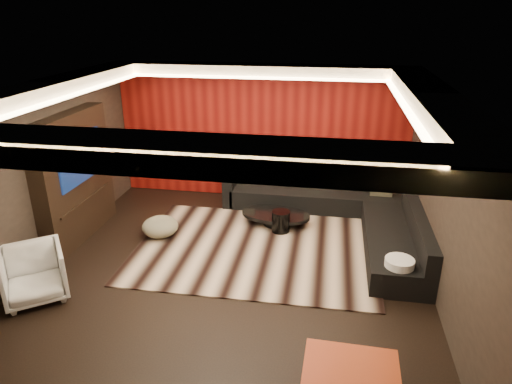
% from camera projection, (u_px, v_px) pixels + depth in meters
% --- Properties ---
extents(floor, '(6.00, 6.00, 0.02)m').
position_uv_depth(floor, '(231.00, 267.00, 7.21)').
color(floor, black).
rests_on(floor, ground).
extents(ceiling, '(6.00, 6.00, 0.02)m').
position_uv_depth(ceiling, '(227.00, 86.00, 6.15)').
color(ceiling, silver).
rests_on(ceiling, ground).
extents(wall_back, '(6.00, 0.02, 2.80)m').
position_uv_depth(wall_back, '(262.00, 133.00, 9.43)').
color(wall_back, black).
rests_on(wall_back, ground).
extents(wall_left, '(0.02, 6.00, 2.80)m').
position_uv_depth(wall_left, '(42.00, 172.00, 7.16)').
color(wall_left, black).
rests_on(wall_left, ground).
extents(wall_right, '(0.02, 6.00, 2.80)m').
position_uv_depth(wall_right, '(444.00, 197.00, 6.20)').
color(wall_right, black).
rests_on(wall_right, ground).
extents(red_feature_wall, '(5.98, 0.05, 2.78)m').
position_uv_depth(red_feature_wall, '(261.00, 133.00, 9.39)').
color(red_feature_wall, '#6B0C0A').
rests_on(red_feature_wall, ground).
extents(soffit_back, '(6.00, 0.60, 0.22)m').
position_uv_depth(soffit_back, '(259.00, 70.00, 8.66)').
color(soffit_back, silver).
rests_on(soffit_back, ground).
extents(soffit_front, '(6.00, 0.60, 0.22)m').
position_uv_depth(soffit_front, '(151.00, 152.00, 3.73)').
color(soffit_front, silver).
rests_on(soffit_front, ground).
extents(soffit_left, '(0.60, 4.80, 0.22)m').
position_uv_depth(soffit_left, '(46.00, 90.00, 6.62)').
color(soffit_left, silver).
rests_on(soffit_left, ground).
extents(soffit_right, '(0.60, 4.80, 0.22)m').
position_uv_depth(soffit_right, '(434.00, 102.00, 5.77)').
color(soffit_right, silver).
rests_on(soffit_right, ground).
extents(cove_back, '(4.80, 0.08, 0.04)m').
position_uv_depth(cove_back, '(256.00, 78.00, 8.39)').
color(cove_back, '#FFD899').
rests_on(cove_back, ground).
extents(cove_front, '(4.80, 0.08, 0.04)m').
position_uv_depth(cove_front, '(167.00, 151.00, 4.07)').
color(cove_front, '#FFD899').
rests_on(cove_front, ground).
extents(cove_left, '(0.08, 4.80, 0.04)m').
position_uv_depth(cove_left, '(68.00, 96.00, 6.60)').
color(cove_left, '#FFD899').
rests_on(cove_left, ground).
extents(cove_right, '(0.08, 4.80, 0.04)m').
position_uv_depth(cove_right, '(406.00, 108.00, 5.86)').
color(cove_right, '#FFD899').
rests_on(cove_right, ground).
extents(tv_surround, '(0.30, 2.00, 2.20)m').
position_uv_depth(tv_surround, '(75.00, 178.00, 7.79)').
color(tv_surround, black).
rests_on(tv_surround, ground).
extents(tv_screen, '(0.04, 1.30, 0.80)m').
position_uv_depth(tv_screen, '(80.00, 159.00, 7.63)').
color(tv_screen, black).
rests_on(tv_screen, ground).
extents(tv_shelf, '(0.04, 1.60, 0.04)m').
position_uv_depth(tv_shelf, '(87.00, 200.00, 7.91)').
color(tv_shelf, black).
rests_on(tv_shelf, ground).
extents(rug, '(4.02, 3.03, 0.02)m').
position_uv_depth(rug, '(256.00, 248.00, 7.73)').
color(rug, tan).
rests_on(rug, floor).
extents(coffee_table, '(1.41, 1.41, 0.22)m').
position_uv_depth(coffee_table, '(276.00, 218.00, 8.55)').
color(coffee_table, black).
rests_on(coffee_table, rug).
extents(drum_stool, '(0.34, 0.34, 0.39)m').
position_uv_depth(drum_stool, '(281.00, 221.00, 8.23)').
color(drum_stool, black).
rests_on(drum_stool, rug).
extents(striped_pouf, '(0.68, 0.68, 0.35)m').
position_uv_depth(striped_pouf, '(160.00, 227.00, 8.08)').
color(striped_pouf, beige).
rests_on(striped_pouf, rug).
extents(white_side_table, '(0.47, 0.47, 0.51)m').
position_uv_depth(white_side_table, '(398.00, 275.00, 6.49)').
color(white_side_table, white).
rests_on(white_side_table, floor).
extents(armchair, '(1.13, 1.14, 0.75)m').
position_uv_depth(armchair, '(34.00, 274.00, 6.30)').
color(armchair, silver).
rests_on(armchair, floor).
extents(sectional_sofa, '(3.65, 3.50, 0.75)m').
position_uv_depth(sectional_sofa, '(343.00, 211.00, 8.53)').
color(sectional_sofa, black).
rests_on(sectional_sofa, floor).
extents(throw_pillows, '(3.17, 0.57, 0.44)m').
position_uv_depth(throw_pillows, '(313.00, 178.00, 9.17)').
color(throw_pillows, beige).
rests_on(throw_pillows, sectional_sofa).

